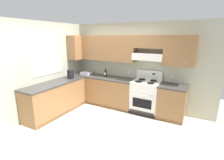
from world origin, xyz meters
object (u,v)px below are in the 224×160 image
object	(u,v)px
stove	(145,97)
bowl	(86,74)
wine_bottle	(106,73)
bucket	(70,74)

from	to	relation	value
stove	bowl	distance (m)	2.13
stove	wine_bottle	distance (m)	1.46
wine_bottle	bucket	distance (m)	1.09
bucket	stove	bearing A→B (deg)	17.84
stove	wine_bottle	size ratio (longest dim) A/B	3.89
stove	wine_bottle	bearing A→B (deg)	177.99
wine_bottle	bowl	size ratio (longest dim) A/B	0.93
wine_bottle	stove	bearing A→B (deg)	-2.01
bowl	bucket	distance (m)	0.67
wine_bottle	bowl	world-z (taller)	wine_bottle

